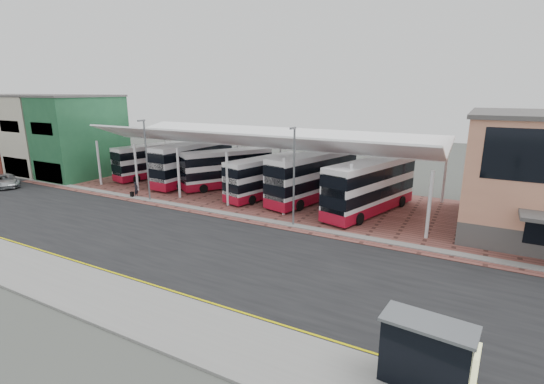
% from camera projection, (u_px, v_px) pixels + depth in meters
% --- Properties ---
extents(ground, '(140.00, 140.00, 0.00)m').
position_uv_depth(ground, '(230.00, 248.00, 27.89)').
color(ground, '#40433E').
extents(road, '(120.00, 14.00, 0.02)m').
position_uv_depth(road, '(221.00, 252.00, 27.04)').
color(road, black).
rests_on(road, ground).
extents(forecourt, '(72.00, 16.00, 0.06)m').
position_uv_depth(forecourt, '(323.00, 205.00, 38.02)').
color(forecourt, brown).
rests_on(forecourt, ground).
extents(sidewalk, '(120.00, 4.00, 0.14)m').
position_uv_depth(sidewalk, '(130.00, 306.00, 20.22)').
color(sidewalk, slate).
rests_on(sidewalk, ground).
extents(north_kerb, '(120.00, 0.80, 0.14)m').
position_uv_depth(north_kerb, '(271.00, 222.00, 33.15)').
color(north_kerb, slate).
rests_on(north_kerb, ground).
extents(yellow_line_near, '(120.00, 0.12, 0.01)m').
position_uv_depth(yellow_line_near, '(158.00, 290.00, 21.93)').
color(yellow_line_near, '#DDD101').
rests_on(yellow_line_near, road).
extents(yellow_line_far, '(120.00, 0.12, 0.01)m').
position_uv_depth(yellow_line_far, '(162.00, 288.00, 22.19)').
color(yellow_line_far, '#DDD101').
rests_on(yellow_line_far, road).
extents(canopy, '(37.00, 11.63, 7.07)m').
position_uv_depth(canopy, '(256.00, 140.00, 41.06)').
color(canopy, silver).
rests_on(canopy, ground).
extents(shop_green, '(6.40, 10.20, 10.22)m').
position_uv_depth(shop_green, '(81.00, 136.00, 49.78)').
color(shop_green, '#245F38').
rests_on(shop_green, ground).
extents(shop_cream, '(6.40, 10.20, 10.22)m').
position_uv_depth(shop_cream, '(50.00, 134.00, 52.78)').
color(shop_cream, beige).
rests_on(shop_cream, ground).
extents(shop_brick, '(6.40, 10.20, 10.22)m').
position_uv_depth(shop_brick, '(21.00, 131.00, 55.78)').
color(shop_brick, brown).
rests_on(shop_brick, ground).
extents(lamp_west, '(0.16, 0.90, 8.07)m').
position_uv_depth(lamp_west, '(146.00, 158.00, 38.59)').
color(lamp_west, slate).
rests_on(lamp_west, ground).
extents(lamp_east, '(0.16, 0.90, 8.07)m').
position_uv_depth(lamp_east, '(294.00, 174.00, 31.21)').
color(lamp_east, slate).
rests_on(lamp_east, ground).
extents(bus_0, '(4.35, 10.32, 4.14)m').
position_uv_depth(bus_0, '(153.00, 161.00, 49.78)').
color(bus_0, white).
rests_on(bus_0, forecourt).
extents(bus_1, '(3.40, 11.74, 4.78)m').
position_uv_depth(bus_1, '(193.00, 163.00, 46.65)').
color(bus_1, white).
rests_on(bus_1, forecourt).
extents(bus_2, '(7.50, 9.98, 4.24)m').
position_uv_depth(bus_2, '(227.00, 169.00, 44.50)').
color(bus_2, white).
rests_on(bus_2, forecourt).
extents(bus_3, '(4.73, 10.21, 4.10)m').
position_uv_depth(bus_3, '(266.00, 177.00, 40.64)').
color(bus_3, white).
rests_on(bus_3, forecourt).
extents(bus_4, '(5.47, 11.87, 4.77)m').
position_uv_depth(bus_4, '(313.00, 177.00, 39.09)').
color(bus_4, white).
rests_on(bus_4, forecourt).
extents(bus_5, '(5.72, 11.73, 4.72)m').
position_uv_depth(bus_5, '(370.00, 187.00, 35.21)').
color(bus_5, white).
rests_on(bus_5, forecourt).
extents(silver_car, '(5.57, 3.93, 1.41)m').
position_uv_depth(silver_car, '(6.00, 181.00, 45.21)').
color(silver_car, '#B1B5B9').
rests_on(silver_car, road).
extents(pedestrian, '(0.51, 0.65, 1.58)m').
position_uv_depth(pedestrian, '(136.00, 189.00, 40.73)').
color(pedestrian, black).
rests_on(pedestrian, forecourt).
extents(suitcase, '(0.35, 0.25, 0.59)m').
position_uv_depth(suitcase, '(132.00, 195.00, 40.63)').
color(suitcase, black).
rests_on(suitcase, forecourt).
extents(bus_shelter, '(3.44, 1.82, 2.65)m').
position_uv_depth(bus_shelter, '(433.00, 353.00, 13.93)').
color(bus_shelter, black).
rests_on(bus_shelter, sidewalk).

